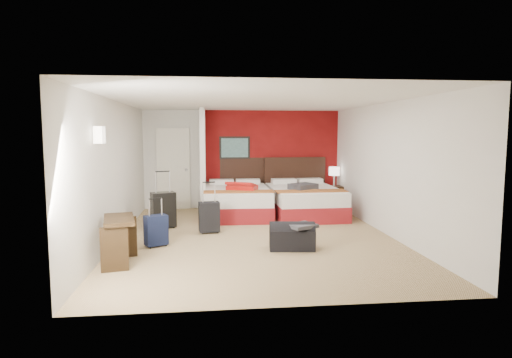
{
  "coord_description": "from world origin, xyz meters",
  "views": [
    {
      "loc": [
        -0.84,
        -7.77,
        1.93
      ],
      "look_at": [
        0.09,
        0.8,
        1.0
      ],
      "focal_mm": 30.12,
      "sensor_mm": 36.0,
      "label": 1
    }
  ],
  "objects": [
    {
      "name": "partition_wall",
      "position": [
        -1.0,
        2.61,
        1.25
      ],
      "size": [
        0.12,
        1.2,
        2.5
      ],
      "primitive_type": "cube",
      "color": "silver",
      "rests_on": "ground"
    },
    {
      "name": "jacket_bundle",
      "position": [
        1.25,
        1.68,
        0.72
      ],
      "size": [
        0.7,
        0.66,
        0.13
      ],
      "primitive_type": "cube",
      "rotation": [
        0.0,
        0.0,
        0.53
      ],
      "color": "#3A393E",
      "rests_on": "bed_right"
    },
    {
      "name": "suitcase_charcoal",
      "position": [
        -0.86,
        0.43,
        0.29
      ],
      "size": [
        0.42,
        0.29,
        0.57
      ],
      "primitive_type": "cube",
      "rotation": [
        0.0,
        0.0,
        0.15
      ],
      "color": "black",
      "rests_on": "ground"
    },
    {
      "name": "red_accent_panel",
      "position": [
        0.75,
        3.23,
        1.25
      ],
      "size": [
        3.5,
        0.04,
        2.5
      ],
      "primitive_type": "cube",
      "color": "maroon",
      "rests_on": "ground"
    },
    {
      "name": "room_walls",
      "position": [
        -1.4,
        1.42,
        1.26
      ],
      "size": [
        5.02,
        6.52,
        2.5
      ],
      "color": "silver",
      "rests_on": "ground"
    },
    {
      "name": "jacket_draped",
      "position": [
        0.66,
        -0.94,
        0.41
      ],
      "size": [
        0.56,
        0.53,
        0.06
      ],
      "primitive_type": "cube",
      "rotation": [
        0.0,
        0.0,
        0.46
      ],
      "color": "#3E3D43",
      "rests_on": "duffel_bag"
    },
    {
      "name": "duffel_bag",
      "position": [
        0.51,
        -0.89,
        0.19
      ],
      "size": [
        0.78,
        0.48,
        0.38
      ],
      "primitive_type": "cube",
      "rotation": [
        0.0,
        0.0,
        -0.11
      ],
      "color": "black",
      "rests_on": "ground"
    },
    {
      "name": "suitcase_navy",
      "position": [
        -1.76,
        -0.47,
        0.25
      ],
      "size": [
        0.43,
        0.37,
        0.51
      ],
      "primitive_type": "cube",
      "rotation": [
        0.0,
        0.0,
        0.48
      ],
      "color": "#101832",
      "rests_on": "ground"
    },
    {
      "name": "desk",
      "position": [
        -2.17,
        -1.42,
        0.35
      ],
      "size": [
        0.59,
        0.91,
        0.7
      ],
      "primitive_type": "cube",
      "rotation": [
        0.0,
        0.0,
        0.22
      ],
      "color": "black",
      "rests_on": "ground"
    },
    {
      "name": "red_suitcase_open",
      "position": [
        -0.12,
        2.02,
        0.7
      ],
      "size": [
        0.92,
        1.06,
        0.11
      ],
      "primitive_type": "cube",
      "rotation": [
        0.0,
        0.0,
        -0.38
      ],
      "color": "#B5140F",
      "rests_on": "bed_left"
    },
    {
      "name": "entry_door",
      "position": [
        -1.75,
        3.2,
        1.02
      ],
      "size": [
        0.82,
        0.06,
        2.05
      ],
      "primitive_type": "cube",
      "color": "silver",
      "rests_on": "ground"
    },
    {
      "name": "nightstand",
      "position": [
        2.3,
        2.79,
        0.29
      ],
      "size": [
        0.42,
        0.42,
        0.59
      ],
      "primitive_type": "cube",
      "rotation": [
        0.0,
        0.0,
        -0.01
      ],
      "color": "black",
      "rests_on": "ground"
    },
    {
      "name": "table_lamp",
      "position": [
        2.3,
        2.79,
        0.83
      ],
      "size": [
        0.36,
        0.36,
        0.48
      ],
      "primitive_type": "cylinder",
      "rotation": [
        0.0,
        0.0,
        0.41
      ],
      "color": "white",
      "rests_on": "nightstand"
    },
    {
      "name": "bed_right",
      "position": [
        1.35,
        1.98,
        0.33
      ],
      "size": [
        1.59,
        2.23,
        0.66
      ],
      "primitive_type": "cube",
      "rotation": [
        0.0,
        0.0,
        0.03
      ],
      "color": "silver",
      "rests_on": "ground"
    },
    {
      "name": "bed_left",
      "position": [
        -0.22,
        2.12,
        0.32
      ],
      "size": [
        1.53,
        2.17,
        0.64
      ],
      "primitive_type": "cube",
      "rotation": [
        0.0,
        0.0,
        -0.01
      ],
      "color": "silver",
      "rests_on": "ground"
    },
    {
      "name": "ground",
      "position": [
        0.0,
        0.0,
        0.0
      ],
      "size": [
        6.5,
        6.5,
        0.0
      ],
      "primitive_type": "plane",
      "color": "tan",
      "rests_on": "ground"
    },
    {
      "name": "suitcase_black",
      "position": [
        -1.79,
        0.96,
        0.35
      ],
      "size": [
        0.54,
        0.44,
        0.7
      ],
      "primitive_type": "cube",
      "rotation": [
        0.0,
        0.0,
        0.35
      ],
      "color": "black",
      "rests_on": "ground"
    }
  ]
}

